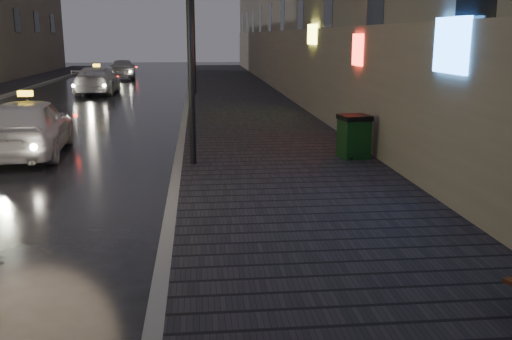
% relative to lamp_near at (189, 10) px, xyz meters
% --- Properties ---
extents(ground, '(120.00, 120.00, 0.00)m').
position_rel_lamp_near_xyz_m(ground, '(-1.85, -6.00, -3.49)').
color(ground, black).
rests_on(ground, ground).
extents(sidewalk, '(4.60, 58.00, 0.15)m').
position_rel_lamp_near_xyz_m(sidewalk, '(2.05, 15.00, -3.41)').
color(sidewalk, black).
rests_on(sidewalk, ground).
extents(curb, '(0.20, 58.00, 0.15)m').
position_rel_lamp_near_xyz_m(curb, '(-0.35, 15.00, -3.41)').
color(curb, slate).
rests_on(curb, ground).
extents(lamp_near, '(0.36, 0.36, 5.28)m').
position_rel_lamp_near_xyz_m(lamp_near, '(0.00, 0.00, 0.00)').
color(lamp_near, black).
rests_on(lamp_near, sidewalk).
extents(lamp_far, '(0.36, 0.36, 5.28)m').
position_rel_lamp_near_xyz_m(lamp_far, '(0.00, 16.00, 0.00)').
color(lamp_far, black).
rests_on(lamp_far, sidewalk).
extents(trash_bin, '(0.76, 0.76, 1.01)m').
position_rel_lamp_near_xyz_m(trash_bin, '(3.75, 0.28, -2.83)').
color(trash_bin, black).
rests_on(trash_bin, sidewalk).
extents(taxi_near, '(2.09, 4.49, 1.49)m').
position_rel_lamp_near_xyz_m(taxi_near, '(-4.12, 2.06, -2.74)').
color(taxi_near, silver).
rests_on(taxi_near, ground).
extents(taxi_mid, '(1.98, 4.81, 1.39)m').
position_rel_lamp_near_xyz_m(taxi_mid, '(-5.05, 17.96, -2.79)').
color(taxi_mid, silver).
rests_on(taxi_mid, ground).
extents(car_far, '(2.20, 4.31, 1.41)m').
position_rel_lamp_near_xyz_m(car_far, '(-5.05, 28.44, -2.79)').
color(car_far, gray).
rests_on(car_far, ground).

